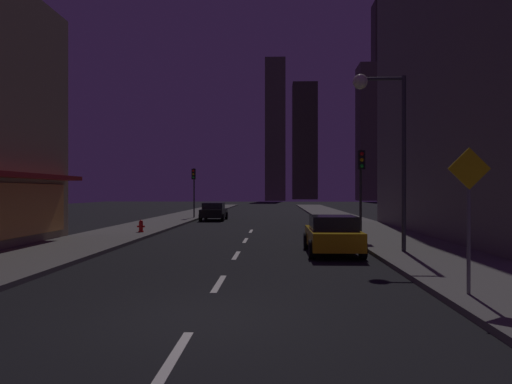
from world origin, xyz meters
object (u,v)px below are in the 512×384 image
traffic_light_far_left (194,182)px  car_parked_near (333,234)px  car_parked_far (214,211)px  fire_hydrant_far_left (141,226)px  traffic_light_near_right (361,174)px  street_lamp_right (381,119)px  pedestrian_crossing_sign (469,207)px

traffic_light_far_left → car_parked_near: bearing=-67.0°
car_parked_near → car_parked_far: (-7.20, 20.10, 0.00)m
traffic_light_far_left → fire_hydrant_far_left: bearing=-91.6°
car_parked_far → traffic_light_near_right: bearing=-59.8°
street_lamp_right → traffic_light_far_left: bearing=116.6°
fire_hydrant_far_left → street_lamp_right: size_ratio=0.10×
fire_hydrant_far_left → street_lamp_right: 14.37m
car_parked_near → traffic_light_far_left: size_ratio=1.01×
car_parked_near → street_lamp_right: (1.78, -0.22, 4.33)m
traffic_light_near_right → pedestrian_crossing_sign: bearing=-89.5°
car_parked_far → traffic_light_far_left: size_ratio=1.01×
car_parked_far → pedestrian_crossing_sign: (9.20, -27.52, 1.28)m
car_parked_far → traffic_light_far_left: traffic_light_far_left is taller
traffic_light_near_right → pedestrian_crossing_sign: 11.96m
car_parked_near → traffic_light_near_right: bearing=67.1°
car_parked_near → traffic_light_near_right: traffic_light_near_right is taller
car_parked_far → street_lamp_right: bearing=-66.2°
car_parked_far → pedestrian_crossing_sign: size_ratio=1.34×
car_parked_near → fire_hydrant_far_left: size_ratio=6.48×
street_lamp_right → pedestrian_crossing_sign: size_ratio=2.09×
traffic_light_near_right → fire_hydrant_far_left: bearing=165.7°
traffic_light_near_right → street_lamp_right: street_lamp_right is taller
car_parked_near → pedestrian_crossing_sign: size_ratio=1.34×
car_parked_near → pedestrian_crossing_sign: 7.79m
traffic_light_far_left → street_lamp_right: (10.88, -21.68, 1.87)m
car_parked_far → traffic_light_far_left: 3.39m
car_parked_far → traffic_light_near_right: 18.24m
fire_hydrant_far_left → street_lamp_right: street_lamp_right is taller
car_parked_far → car_parked_near: bearing=-70.3°
car_parked_near → traffic_light_far_left: traffic_light_far_left is taller
car_parked_near → traffic_light_near_right: size_ratio=1.01×
traffic_light_far_left → street_lamp_right: bearing=-63.4°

